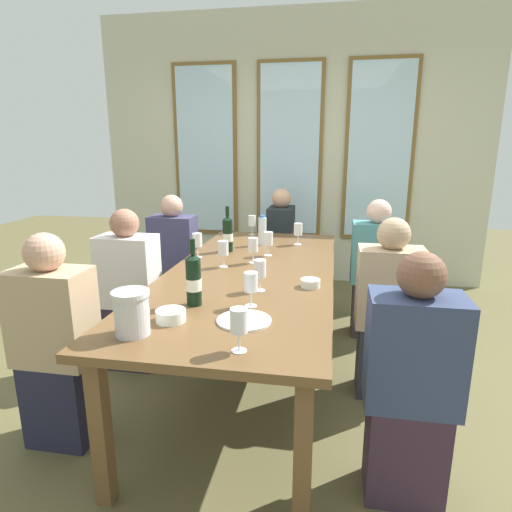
{
  "coord_description": "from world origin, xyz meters",
  "views": [
    {
      "loc": [
        0.49,
        -2.56,
        1.5
      ],
      "look_at": [
        0.0,
        0.19,
        0.79
      ],
      "focal_mm": 30.16,
      "sensor_mm": 36.0,
      "label": 1
    }
  ],
  "objects_px": {
    "wine_glass_5": "(268,240)",
    "seated_person_5": "(375,273)",
    "white_plate_0": "(244,320)",
    "tasting_bowl_1": "(310,283)",
    "metal_pitcher": "(132,313)",
    "wine_glass_6": "(223,250)",
    "wine_glass_2": "(239,322)",
    "tasting_bowl_0": "(171,316)",
    "wine_glass_3": "(197,241)",
    "wine_glass_4": "(260,270)",
    "wine_glass_7": "(253,246)",
    "seated_person_0": "(130,294)",
    "water_bottle": "(262,231)",
    "seated_person_2": "(56,347)",
    "dining_table": "(251,281)",
    "wine_glass_1": "(298,230)",
    "wine_glass_0": "(252,222)",
    "wine_glass_8": "(251,283)",
    "seated_person_1": "(387,314)",
    "wine_bottle_1": "(228,234)",
    "seated_person_4": "(174,262)",
    "seated_person_3": "(410,387)",
    "wine_bottle_0": "(194,280)"
  },
  "relations": [
    {
      "from": "white_plate_0",
      "to": "seated_person_4",
      "type": "distance_m",
      "value": 1.94
    },
    {
      "from": "dining_table",
      "to": "seated_person_2",
      "type": "distance_m",
      "value": 1.17
    },
    {
      "from": "wine_glass_7",
      "to": "wine_glass_8",
      "type": "height_order",
      "value": "same"
    },
    {
      "from": "tasting_bowl_0",
      "to": "tasting_bowl_1",
      "type": "bearing_deg",
      "value": 45.37
    },
    {
      "from": "wine_glass_1",
      "to": "wine_glass_5",
      "type": "relative_size",
      "value": 1.0
    },
    {
      "from": "water_bottle",
      "to": "seated_person_1",
      "type": "relative_size",
      "value": 0.22
    },
    {
      "from": "tasting_bowl_1",
      "to": "wine_glass_8",
      "type": "xyz_separation_m",
      "value": [
        -0.27,
        -0.35,
        0.1
      ]
    },
    {
      "from": "tasting_bowl_0",
      "to": "wine_glass_3",
      "type": "bearing_deg",
      "value": 101.66
    },
    {
      "from": "dining_table",
      "to": "wine_glass_7",
      "type": "distance_m",
      "value": 0.26
    },
    {
      "from": "wine_glass_0",
      "to": "seated_person_4",
      "type": "height_order",
      "value": "seated_person_4"
    },
    {
      "from": "wine_glass_5",
      "to": "seated_person_0",
      "type": "xyz_separation_m",
      "value": [
        -0.9,
        -0.39,
        -0.33
      ]
    },
    {
      "from": "wine_glass_4",
      "to": "seated_person_0",
      "type": "relative_size",
      "value": 0.16
    },
    {
      "from": "wine_bottle_0",
      "to": "wine_glass_2",
      "type": "height_order",
      "value": "wine_bottle_0"
    },
    {
      "from": "seated_person_0",
      "to": "wine_glass_5",
      "type": "bearing_deg",
      "value": 23.29
    },
    {
      "from": "metal_pitcher",
      "to": "wine_glass_6",
      "type": "distance_m",
      "value": 1.08
    },
    {
      "from": "wine_glass_0",
      "to": "seated_person_1",
      "type": "relative_size",
      "value": 0.16
    },
    {
      "from": "water_bottle",
      "to": "seated_person_2",
      "type": "distance_m",
      "value": 1.76
    },
    {
      "from": "white_plate_0",
      "to": "seated_person_5",
      "type": "xyz_separation_m",
      "value": [
        0.72,
        1.64,
        -0.22
      ]
    },
    {
      "from": "metal_pitcher",
      "to": "wine_glass_2",
      "type": "bearing_deg",
      "value": -8.9
    },
    {
      "from": "seated_person_2",
      "to": "seated_person_4",
      "type": "xyz_separation_m",
      "value": [
        0.0,
        1.66,
        0.0
      ]
    },
    {
      "from": "seated_person_4",
      "to": "seated_person_5",
      "type": "distance_m",
      "value": 1.69
    },
    {
      "from": "wine_glass_0",
      "to": "wine_glass_5",
      "type": "bearing_deg",
      "value": -70.7
    },
    {
      "from": "seated_person_3",
      "to": "wine_glass_4",
      "type": "bearing_deg",
      "value": 145.57
    },
    {
      "from": "wine_glass_3",
      "to": "seated_person_2",
      "type": "distance_m",
      "value": 1.19
    },
    {
      "from": "water_bottle",
      "to": "wine_glass_1",
      "type": "distance_m",
      "value": 0.28
    },
    {
      "from": "white_plate_0",
      "to": "wine_glass_8",
      "type": "relative_size",
      "value": 1.42
    },
    {
      "from": "seated_person_3",
      "to": "seated_person_0",
      "type": "bearing_deg",
      "value": 152.33
    },
    {
      "from": "wine_glass_2",
      "to": "wine_glass_6",
      "type": "relative_size",
      "value": 1.0
    },
    {
      "from": "wine_glass_2",
      "to": "seated_person_2",
      "type": "bearing_deg",
      "value": 163.67
    },
    {
      "from": "dining_table",
      "to": "wine_glass_1",
      "type": "distance_m",
      "value": 0.85
    },
    {
      "from": "wine_glass_2",
      "to": "wine_glass_5",
      "type": "height_order",
      "value": "same"
    },
    {
      "from": "tasting_bowl_0",
      "to": "wine_glass_5",
      "type": "relative_size",
      "value": 0.78
    },
    {
      "from": "seated_person_0",
      "to": "tasting_bowl_0",
      "type": "bearing_deg",
      "value": -53.67
    },
    {
      "from": "tasting_bowl_0",
      "to": "wine_glass_3",
      "type": "xyz_separation_m",
      "value": [
        -0.23,
        1.12,
        0.09
      ]
    },
    {
      "from": "tasting_bowl_1",
      "to": "seated_person_3",
      "type": "relative_size",
      "value": 0.1
    },
    {
      "from": "white_plate_0",
      "to": "tasting_bowl_1",
      "type": "distance_m",
      "value": 0.6
    },
    {
      "from": "wine_bottle_1",
      "to": "seated_person_3",
      "type": "xyz_separation_m",
      "value": [
        1.11,
        -1.35,
        -0.35
      ]
    },
    {
      "from": "wine_glass_4",
      "to": "wine_glass_7",
      "type": "bearing_deg",
      "value": 104.18
    },
    {
      "from": "wine_glass_3",
      "to": "dining_table",
      "type": "bearing_deg",
      "value": -31.87
    },
    {
      "from": "seated_person_0",
      "to": "water_bottle",
      "type": "bearing_deg",
      "value": 42.12
    },
    {
      "from": "wine_glass_2",
      "to": "wine_glass_5",
      "type": "distance_m",
      "value": 1.5
    },
    {
      "from": "wine_glass_5",
      "to": "seated_person_5",
      "type": "distance_m",
      "value": 0.97
    },
    {
      "from": "water_bottle",
      "to": "wine_glass_8",
      "type": "height_order",
      "value": "water_bottle"
    },
    {
      "from": "white_plate_0",
      "to": "seated_person_0",
      "type": "height_order",
      "value": "seated_person_0"
    },
    {
      "from": "seated_person_0",
      "to": "seated_person_4",
      "type": "xyz_separation_m",
      "value": [
        0.0,
        0.85,
        0.0
      ]
    },
    {
      "from": "wine_bottle_1",
      "to": "wine_glass_7",
      "type": "height_order",
      "value": "wine_bottle_1"
    },
    {
      "from": "wine_glass_0",
      "to": "seated_person_3",
      "type": "xyz_separation_m",
      "value": [
        1.05,
        -2.0,
        -0.33
      ]
    },
    {
      "from": "seated_person_4",
      "to": "seated_person_3",
      "type": "bearing_deg",
      "value": -45.72
    },
    {
      "from": "wine_glass_3",
      "to": "water_bottle",
      "type": "bearing_deg",
      "value": 50.74
    },
    {
      "from": "seated_person_2",
      "to": "seated_person_5",
      "type": "distance_m",
      "value": 2.35
    }
  ]
}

